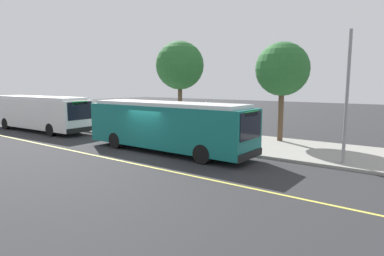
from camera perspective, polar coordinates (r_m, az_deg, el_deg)
ground_plane at (r=19.05m, az=-7.72°, el=-4.44°), size 120.00×120.00×0.00m
sidewalk_curb at (r=23.60m, az=2.55°, el=-1.83°), size 44.00×6.40×0.15m
lane_stripe_center at (r=17.59m, az=-12.78°, el=-5.57°), size 36.00×0.14×0.01m
transit_bus_main at (r=19.10m, az=-4.41°, el=0.56°), size 10.96×2.64×2.95m
transit_bus_second at (r=30.71m, az=-25.32°, el=2.55°), size 11.43×3.05×2.95m
bus_shelter at (r=23.60m, az=1.19°, el=2.68°), size 2.90×1.60×2.48m
waiting_bench at (r=23.89m, az=1.24°, el=-0.36°), size 1.60×0.48×0.95m
route_sign_post at (r=20.33m, az=2.85°, el=1.97°), size 0.44×0.08×2.80m
street_tree_near_shelter at (r=27.24m, az=-2.15°, el=10.89°), size 3.96×3.96×7.35m
street_tree_upstreet at (r=22.72m, az=15.60°, el=9.88°), size 3.56×3.56×6.62m
utility_pole at (r=17.26m, az=25.57°, el=4.84°), size 0.16×0.16×6.40m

